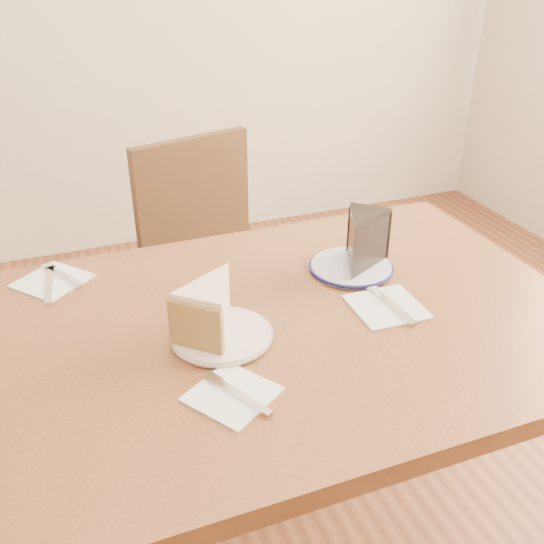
{
  "coord_description": "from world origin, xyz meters",
  "views": [
    {
      "loc": [
        -0.36,
        -0.9,
        1.4
      ],
      "look_at": [
        0.02,
        0.09,
        0.8
      ],
      "focal_mm": 40.0,
      "sensor_mm": 36.0,
      "label": 1
    }
  ],
  "objects_px": {
    "table": "(279,360)",
    "carrot_cake": "(214,306)",
    "chocolate_cake": "(361,245)",
    "plate_cream": "(222,335)",
    "chair_far": "(221,278)",
    "plate_navy": "(351,267)"
  },
  "relations": [
    {
      "from": "plate_navy",
      "to": "plate_cream",
      "type": "bearing_deg",
      "value": -156.83
    },
    {
      "from": "chair_far",
      "to": "plate_cream",
      "type": "distance_m",
      "value": 0.72
    },
    {
      "from": "chair_far",
      "to": "plate_navy",
      "type": "distance_m",
      "value": 0.58
    },
    {
      "from": "plate_cream",
      "to": "chocolate_cake",
      "type": "distance_m",
      "value": 0.38
    },
    {
      "from": "chair_far",
      "to": "plate_cream",
      "type": "bearing_deg",
      "value": 58.8
    },
    {
      "from": "table",
      "to": "plate_cream",
      "type": "xyz_separation_m",
      "value": [
        -0.12,
        -0.02,
        0.1
      ]
    },
    {
      "from": "table",
      "to": "chair_far",
      "type": "bearing_deg",
      "value": 84.23
    },
    {
      "from": "table",
      "to": "carrot_cake",
      "type": "xyz_separation_m",
      "value": [
        -0.13,
        0.0,
        0.15
      ]
    },
    {
      "from": "chair_far",
      "to": "plate_cream",
      "type": "xyz_separation_m",
      "value": [
        -0.18,
        -0.65,
        0.26
      ]
    },
    {
      "from": "chair_far",
      "to": "carrot_cake",
      "type": "xyz_separation_m",
      "value": [
        -0.19,
        -0.62,
        0.31
      ]
    },
    {
      "from": "plate_navy",
      "to": "chocolate_cake",
      "type": "xyz_separation_m",
      "value": [
        0.01,
        -0.01,
        0.06
      ]
    },
    {
      "from": "plate_navy",
      "to": "table",
      "type": "bearing_deg",
      "value": -150.34
    },
    {
      "from": "plate_cream",
      "to": "chocolate_cake",
      "type": "relative_size",
      "value": 1.38
    },
    {
      "from": "table",
      "to": "plate_navy",
      "type": "relative_size",
      "value": 6.8
    },
    {
      "from": "chair_far",
      "to": "carrot_cake",
      "type": "relative_size",
      "value": 6.51
    },
    {
      "from": "carrot_cake",
      "to": "chocolate_cake",
      "type": "distance_m",
      "value": 0.38
    },
    {
      "from": "chair_far",
      "to": "chocolate_cake",
      "type": "xyz_separation_m",
      "value": [
        0.17,
        -0.51,
        0.32
      ]
    },
    {
      "from": "chair_far",
      "to": "carrot_cake",
      "type": "bearing_deg",
      "value": 57.77
    },
    {
      "from": "table",
      "to": "carrot_cake",
      "type": "relative_size",
      "value": 8.75
    },
    {
      "from": "plate_cream",
      "to": "carrot_cake",
      "type": "relative_size",
      "value": 1.31
    },
    {
      "from": "plate_cream",
      "to": "chair_far",
      "type": "bearing_deg",
      "value": 74.08
    },
    {
      "from": "plate_navy",
      "to": "chocolate_cake",
      "type": "distance_m",
      "value": 0.06
    }
  ]
}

